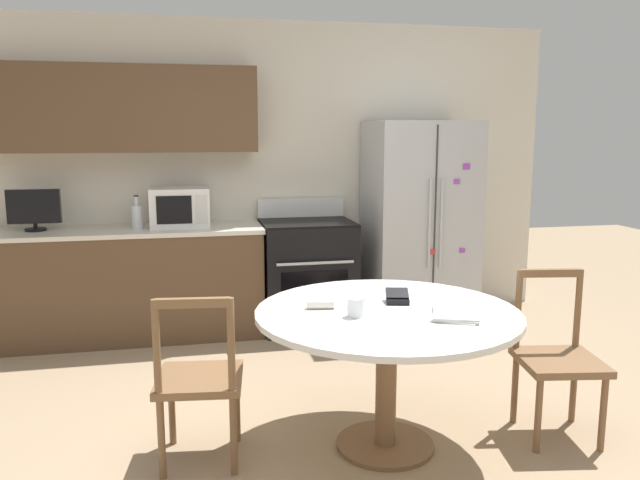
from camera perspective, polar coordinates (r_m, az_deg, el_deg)
name	(u,v)px	position (r m, az deg, el deg)	size (l,w,h in m)	color
ground_plane	(329,464)	(3.35, 0.85, -19.76)	(14.00, 14.00, 0.00)	#9E8466
back_wall	(228,158)	(5.45, -8.44, 7.46)	(5.20, 0.44, 2.60)	silver
kitchen_counter	(130,283)	(5.29, -17.02, -3.79)	(2.15, 0.64, 0.90)	brown
refrigerator	(419,223)	(5.50, 9.04, 1.53)	(0.88, 0.73, 1.75)	#B2B5BA
oven_range	(307,273)	(5.33, -1.18, -3.07)	(0.76, 0.68, 1.08)	black
microwave	(180,207)	(5.21, -12.69, 2.97)	(0.47, 0.40, 0.32)	white
countertop_tv	(34,208)	(5.31, -24.68, 2.63)	(0.39, 0.16, 0.33)	black
counter_bottle	(137,216)	(5.16, -16.39, 2.12)	(0.08, 0.08, 0.27)	silver
dining_table	(387,333)	(3.28, 6.15, -8.46)	(1.36, 1.36, 0.75)	white
dining_chair_left	(199,381)	(3.24, -10.99, -12.51)	(0.47, 0.47, 0.90)	brown
dining_chair_right	(557,359)	(3.70, 20.87, -10.12)	(0.48, 0.48, 0.90)	brown
candle_glass	(356,308)	(3.11, 3.27, -6.27)	(0.09, 0.09, 0.09)	silver
folded_napkin	(321,304)	(3.24, 0.07, -5.85)	(0.15, 0.08, 0.05)	silver
wallet	(397,298)	(3.38, 7.08, -5.25)	(0.15, 0.15, 0.07)	black
mail_stack	(455,313)	(3.20, 12.28, -6.56)	(0.34, 0.37, 0.02)	white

